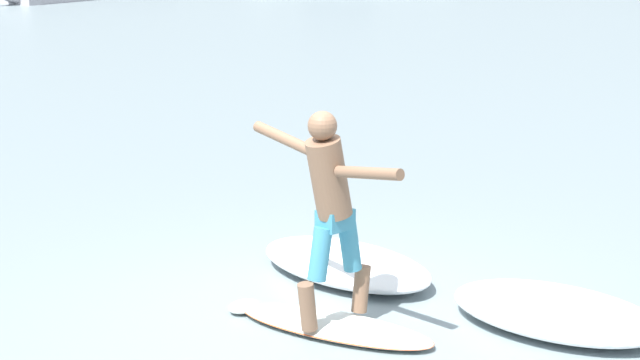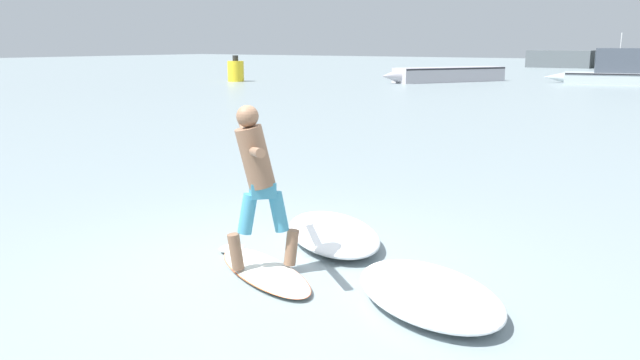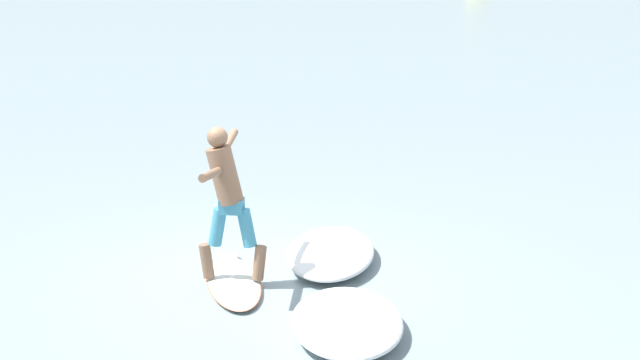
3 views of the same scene
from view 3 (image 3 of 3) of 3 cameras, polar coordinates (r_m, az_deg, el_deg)
The scene contains 5 objects.
ground_plane at distance 12.39m, azimuth -3.61°, elevation -5.08°, with size 200.00×200.00×0.00m, color gray.
surfboard at distance 12.09m, azimuth -4.66°, elevation -5.40°, with size 1.89×1.28×0.23m.
surfer at distance 11.73m, azimuth -5.03°, elevation -0.58°, with size 1.26×1.16×1.74m.
wave_foam_at_tail at distance 12.71m, azimuth 0.57°, elevation -3.89°, with size 2.11×2.01×0.26m.
wave_foam_at_nose at distance 10.77m, azimuth 1.45°, elevation -7.58°, with size 2.12×1.93×0.26m.
Camera 3 is at (9.90, -6.05, 4.36)m, focal length 60.00 mm.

